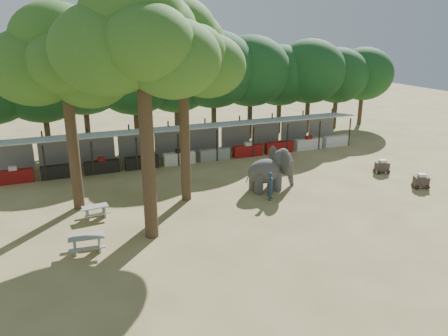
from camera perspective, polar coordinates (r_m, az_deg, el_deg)
name	(u,v)px	position (r m, az deg, el deg)	size (l,w,h in m)	color
ground	(280,232)	(22.10, 7.35, -8.34)	(100.00, 100.00, 0.00)	brown
vendor_stalls	(193,144)	(33.68, -4.06, 3.13)	(28.00, 2.99, 2.80)	#A2A4AA
yard_tree_left	(60,59)	(24.44, -20.58, 13.23)	(7.10, 6.90, 11.02)	#332316
yard_tree_center	(137,40)	(19.76, -11.27, 16.10)	(7.10, 6.90, 12.04)	#332316
yard_tree_back	(179,50)	(24.38, -5.91, 15.03)	(7.10, 6.90, 11.36)	#332316
backdrop_trees	(173,80)	(37.76, -6.69, 11.34)	(46.46, 5.95, 8.33)	#332316
elephant	(271,170)	(27.31, 6.18, -0.22)	(3.35, 2.57, 2.56)	#3C3A3A
handler	(271,186)	(25.76, 6.14, -2.36)	(0.61, 0.41, 1.70)	#26384C
picnic_table_near	(87,241)	(20.90, -17.47, -9.11)	(1.69, 1.55, 0.79)	gray
picnic_table_far	(95,210)	(24.35, -16.45, -5.29)	(1.45, 1.33, 0.66)	gray
cart_front	(421,181)	(30.28, 24.35, -1.56)	(1.13, 0.95, 0.95)	#322823
cart_back	(382,166)	(32.41, 19.94, 0.20)	(1.10, 0.83, 0.96)	#322823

